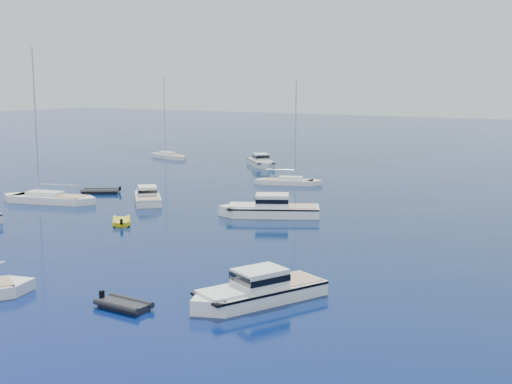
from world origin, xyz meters
The scene contains 11 objects.
ground centered at (0.00, 0.00, 0.00)m, with size 400.00×400.00×0.00m, color navy.
motor_cruiser_near centered at (9.74, 3.12, 0.00)m, with size 2.81×9.20×2.41m, color silver, non-canonical shape.
motor_cruiser_centre centered at (-1.98, 25.11, 0.00)m, with size 3.08×10.06×2.64m, color white, non-canonical shape.
motor_cruiser_far_l centered at (-16.62, 25.07, 0.00)m, with size 2.52×8.24×2.16m, color white, non-canonical shape.
motor_cruiser_horizon centered at (-21.87, 57.27, 0.00)m, with size 2.64×8.63×2.27m, color silver, non-canonical shape.
sailboat_mid_l centered at (-25.12, 19.60, 0.00)m, with size 2.90×11.17×16.42m, color white, non-canonical shape.
sailboat_centre centered at (-9.83, 43.24, 0.00)m, with size 2.26×8.70×12.79m, color white, non-canonical shape.
sailboat_far_l centered at (-39.77, 58.16, 0.00)m, with size 2.38×9.14×13.44m, color silver, non-canonical shape.
tender_yellow centered at (-11.51, 15.40, 0.00)m, with size 1.84×3.28×0.95m, color #D2C00C, non-canonical shape.
tender_grey_near centered at (4.00, -1.74, 0.00)m, with size 1.87×3.35×0.95m, color black, non-canonical shape.
tender_grey_far centered at (-24.80, 26.82, 0.00)m, with size 2.31×4.34×0.95m, color black, non-canonical shape.
Camera 1 is at (29.08, -29.35, 12.55)m, focal length 48.24 mm.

